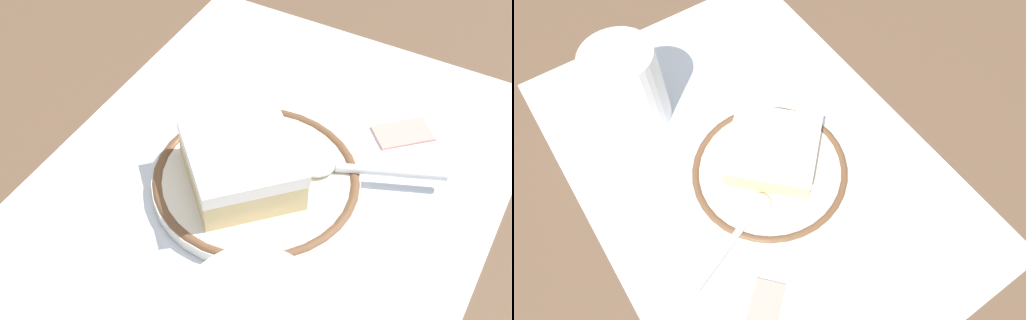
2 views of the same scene
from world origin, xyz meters
The scene contains 6 objects.
ground_plane centered at (0.00, 0.00, 0.00)m, with size 2.40×2.40×0.00m, color brown.
placemat centered at (0.00, 0.00, 0.00)m, with size 0.51×0.36×0.00m, color silver.
plate centered at (-0.02, -0.01, 0.01)m, with size 0.17×0.17×0.01m.
cake_slice centered at (-0.02, -0.02, 0.03)m, with size 0.13×0.13×0.04m.
spoon centered at (-0.06, 0.05, 0.02)m, with size 0.06×0.12×0.01m.
sugar_packet centered at (-0.14, 0.08, 0.00)m, with size 0.05×0.03×0.01m, color #E5998C.
Camera 1 is at (0.32, 0.18, 0.44)m, focal length 50.30 mm.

